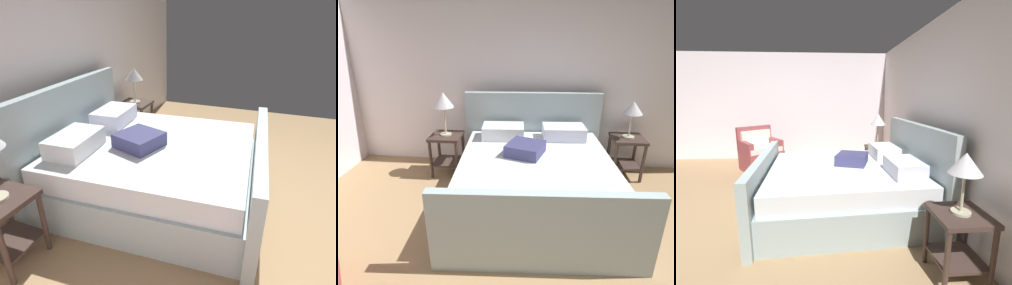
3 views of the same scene
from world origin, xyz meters
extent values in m
cube|color=#A07F57|center=(0.00, 0.00, -0.01)|extent=(6.27, 5.75, 0.02)
cube|color=white|center=(0.00, 2.93, 1.27)|extent=(6.39, 0.12, 2.54)
cube|color=white|center=(-3.19, 0.00, 1.27)|extent=(0.12, 5.87, 2.54)
cube|color=#9DB1B3|center=(-0.29, 1.65, 0.20)|extent=(1.94, 2.06, 0.40)
cube|color=#9DB1B3|center=(-0.35, 2.67, 0.59)|extent=(1.95, 0.22, 1.18)
cube|color=#9DB1B3|center=(-0.23, 0.62, 0.40)|extent=(1.95, 0.22, 0.81)
cube|color=silver|center=(-0.29, 1.65, 0.51)|extent=(1.86, 1.99, 0.22)
cube|color=silver|center=(-0.74, 2.32, 0.71)|extent=(0.58, 0.39, 0.18)
cube|color=silver|center=(0.08, 2.37, 0.71)|extent=(0.58, 0.39, 0.18)
cube|color=#3A3B68|center=(-0.42, 1.79, 0.69)|extent=(0.50, 0.50, 0.14)
cube|color=#3D2D27|center=(1.00, 2.55, 0.58)|extent=(0.44, 0.44, 0.04)
cube|color=#3D2D27|center=(1.00, 2.55, 0.18)|extent=(0.40, 0.40, 0.02)
cylinder|color=#3D2D27|center=(0.81, 2.36, 0.28)|extent=(0.04, 0.04, 0.56)
cylinder|color=#3D2D27|center=(1.19, 2.36, 0.28)|extent=(0.04, 0.04, 0.56)
cylinder|color=#3D2D27|center=(0.81, 2.74, 0.28)|extent=(0.04, 0.04, 0.56)
cylinder|color=#3D2D27|center=(1.19, 2.74, 0.28)|extent=(0.04, 0.04, 0.56)
cylinder|color=#B7B293|center=(1.00, 2.55, 0.61)|extent=(0.16, 0.16, 0.02)
cylinder|color=#B7B293|center=(1.00, 2.55, 0.78)|extent=(0.02, 0.02, 0.33)
cone|color=silver|center=(1.00, 2.55, 1.03)|extent=(0.27, 0.27, 0.17)
cube|color=#3D2D27|center=(-1.58, 2.40, 0.58)|extent=(0.44, 0.44, 0.04)
cube|color=#3D2D27|center=(-1.58, 2.40, 0.18)|extent=(0.40, 0.40, 0.02)
cylinder|color=#3D2D27|center=(-1.77, 2.21, 0.28)|extent=(0.04, 0.04, 0.56)
cylinder|color=#3D2D27|center=(-1.39, 2.21, 0.28)|extent=(0.04, 0.04, 0.56)
cylinder|color=#3D2D27|center=(-1.77, 2.59, 0.28)|extent=(0.04, 0.04, 0.56)
cylinder|color=#3D2D27|center=(-1.39, 2.59, 0.28)|extent=(0.04, 0.04, 0.56)
cylinder|color=#B7B293|center=(-1.58, 2.40, 0.61)|extent=(0.16, 0.16, 0.02)
cylinder|color=#B7B293|center=(-1.58, 2.40, 0.82)|extent=(0.02, 0.02, 0.39)
cone|color=silver|center=(-1.58, 2.40, 1.12)|extent=(0.29, 0.29, 0.21)
cube|color=#974348|center=(-2.17, 0.05, 0.21)|extent=(1.01, 1.01, 0.42)
cube|color=silver|center=(-2.17, 0.05, 0.47)|extent=(0.93, 0.93, 0.10)
cube|color=#974348|center=(-2.42, -0.14, 0.66)|extent=(0.54, 0.64, 0.48)
cube|color=silver|center=(-2.35, -0.09, 0.64)|extent=(0.46, 0.54, 0.36)
cube|color=#974348|center=(-1.98, -0.20, 0.53)|extent=(0.57, 0.48, 0.22)
cube|color=#974348|center=(-2.36, 0.29, 0.53)|extent=(0.57, 0.48, 0.22)
camera|label=1|loc=(-2.78, 0.59, 1.87)|focal=30.65mm
camera|label=2|loc=(-0.34, -1.36, 2.03)|focal=30.55mm
camera|label=3|loc=(2.73, 1.45, 1.57)|focal=25.07mm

